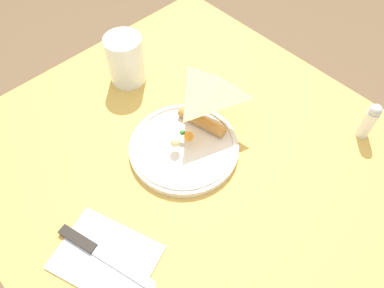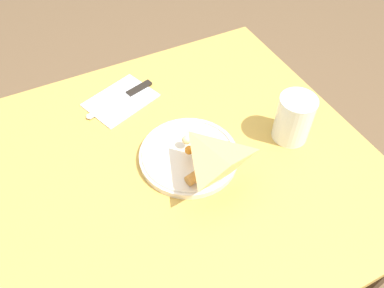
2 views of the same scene
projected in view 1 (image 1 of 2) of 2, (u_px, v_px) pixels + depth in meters
ground_plane at (194, 272)px, 1.41m from camera, size 6.00×6.00×0.00m
dining_table at (196, 189)px, 0.89m from camera, size 0.92×0.84×0.76m
plate_pizza at (185, 144)px, 0.80m from camera, size 0.23×0.23×0.05m
milk_glass at (126, 61)px, 0.89m from camera, size 0.09×0.09×0.12m
napkin_folded at (106, 257)px, 0.67m from camera, size 0.21×0.18×0.00m
butter_knife at (101, 253)px, 0.67m from camera, size 0.21×0.08×0.01m
salt_shaker at (369, 121)px, 0.79m from camera, size 0.03×0.03×0.09m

